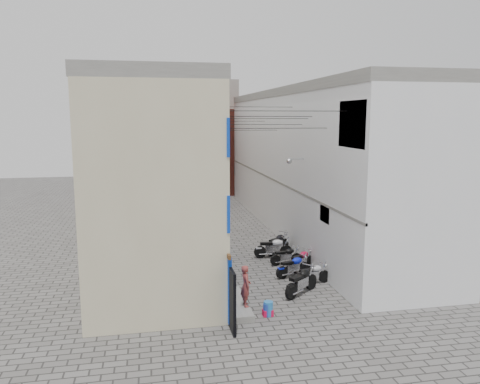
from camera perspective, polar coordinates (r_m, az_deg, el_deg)
ground at (r=17.75m, az=7.06°, el=-15.13°), size 90.00×90.00×0.00m
plinth at (r=29.39m, az=-4.77°, el=-4.98°), size 0.90×26.00×0.25m
building_left at (r=28.43m, az=-10.76°, el=3.36°), size 5.10×27.00×9.00m
building_right at (r=30.24m, az=8.54°, el=3.77°), size 5.94×26.00×9.00m
building_far_brick_left at (r=43.52m, az=-7.04°, el=6.05°), size 6.00×6.00×10.00m
building_far_brick_right at (r=46.19m, az=-0.98°, el=5.05°), size 5.00×6.00×8.00m
building_far_concrete at (r=49.64m, az=-5.25°, el=7.03°), size 8.00×5.00×11.00m
far_shopfront at (r=41.32m, az=-3.88°, el=0.64°), size 2.00×0.30×2.40m
overhead_wires at (r=23.56m, az=1.52°, el=8.76°), size 5.80×13.02×1.32m
motorcycle_a at (r=19.82m, az=7.52°, el=-10.58°), size 2.10×1.83×1.23m
motorcycle_b at (r=21.04m, az=8.83°, el=-9.74°), size 1.82×0.84×1.02m
motorcycle_c at (r=21.88m, az=6.53°, el=-8.87°), size 1.94×1.15×1.07m
motorcycle_d at (r=22.81m, az=7.48°, el=-8.13°), size 1.87×1.52×1.07m
motorcycle_e at (r=23.57m, az=5.66°, el=-7.65°), size 1.74×0.77×0.98m
motorcycle_f at (r=24.61m, az=4.08°, el=-6.66°), size 2.07×0.78×1.17m
motorcycle_g at (r=25.50m, az=4.65°, el=-6.11°), size 1.94×1.80×1.17m
person_a at (r=17.83m, az=0.70°, el=-11.35°), size 0.38×0.57×1.57m
person_b at (r=22.73m, az=-2.50°, el=-6.86°), size 0.60×0.76×1.53m
water_jug_near at (r=17.82m, az=3.33°, el=-14.13°), size 0.40×0.40×0.48m
water_jug_far at (r=17.83m, az=3.47°, el=-14.00°), size 0.41×0.41×0.55m
red_crate at (r=17.88m, az=3.41°, el=-14.47°), size 0.38×0.29×0.24m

